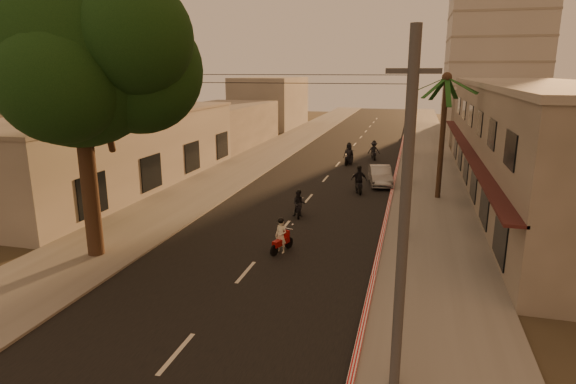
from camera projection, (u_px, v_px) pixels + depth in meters
name	position (u px, v px, depth m)	size (l,w,h in m)	color
ground	(228.00, 294.00, 17.74)	(160.00, 160.00, 0.00)	#383023
road	(325.00, 179.00, 36.49)	(10.00, 140.00, 0.02)	black
sidewalk_right	(428.00, 184.00, 34.63)	(5.00, 140.00, 0.12)	slate
sidewalk_left	(233.00, 173.00, 38.32)	(5.00, 140.00, 0.12)	slate
curb_stripe	(390.00, 198.00, 30.52)	(0.20, 60.00, 0.20)	red
shophouse_row	(539.00, 141.00, 30.28)	(8.80, 34.20, 7.30)	gray
left_building	(114.00, 150.00, 33.67)	(8.20, 24.20, 5.20)	#9A958B
distant_tower	(498.00, 23.00, 62.84)	(12.10, 12.10, 28.00)	#B7B5B2
broadleaf_tree	(87.00, 58.00, 19.29)	(9.60, 8.70, 12.10)	black
palm_tree	(446.00, 85.00, 29.01)	(5.00, 5.00, 8.20)	black
utility_poles	(415.00, 92.00, 33.35)	(1.20, 48.26, 9.00)	#38383A
filler_right	(484.00, 115.00, 55.73)	(8.00, 14.00, 6.00)	#9A958B
filler_left_near	(223.00, 125.00, 52.52)	(8.00, 14.00, 4.40)	#9A958B
filler_left_far	(270.00, 102.00, 69.07)	(8.00, 14.00, 7.00)	#9A958B
scooter_red	(281.00, 237.00, 21.60)	(0.89, 1.62, 1.66)	black
scooter_mid_a	(299.00, 204.00, 26.93)	(0.94, 1.61, 1.59)	black
scooter_mid_b	(359.00, 180.00, 32.07)	(1.29, 1.90, 1.91)	black
scooter_far_a	(349.00, 155.00, 41.75)	(1.12, 1.98, 1.97)	black
scooter_far_b	(374.00, 151.00, 44.12)	(1.39, 1.80, 1.80)	black
parked_car	(380.00, 176.00, 34.45)	(2.13, 4.30, 1.36)	#93959A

